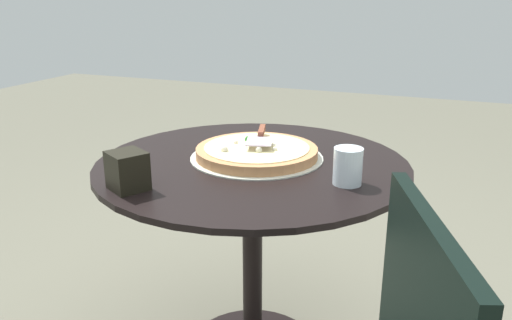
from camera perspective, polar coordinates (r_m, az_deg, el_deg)
The scene contains 5 objects.
patio_table at distance 1.67m, azimuth -0.41°, elevation -5.51°, with size 0.97×0.97×0.71m.
pizza_on_tray at distance 1.64m, azimuth -0.01°, elevation 0.85°, with size 0.42×0.42×0.05m.
pizza_server at distance 1.68m, azimuth 0.51°, elevation 2.70°, with size 0.22×0.11×0.02m.
drinking_cup at distance 1.43m, azimuth 10.06°, elevation -0.67°, with size 0.08×0.08×0.10m, color silver.
napkin_dispenser at distance 1.42m, azimuth -13.95°, elevation -1.15°, with size 0.09×0.09×0.10m, color black.
Camera 1 is at (1.42, 0.58, 1.22)m, focal length 36.39 mm.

